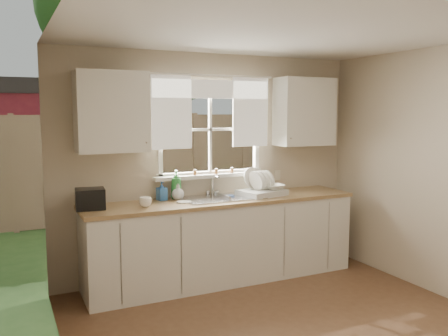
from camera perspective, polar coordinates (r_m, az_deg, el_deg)
name	(u,v)px	position (r m, az deg, el deg)	size (l,w,h in m)	color
room_walls	(322,194)	(3.63, 11.68, -3.11)	(3.62, 4.02, 2.50)	beige
ceiling	(321,23)	(3.69, 11.54, 16.76)	(3.60, 4.00, 0.02)	silver
window	(211,144)	(5.39, -1.60, 2.89)	(1.38, 0.16, 1.06)	white
curtains	(213,104)	(5.33, -1.39, 7.67)	(1.50, 0.03, 0.81)	white
base_cabinets	(223,241)	(5.28, -0.14, -8.79)	(3.00, 0.62, 0.87)	silver
countertop	(223,200)	(5.17, -0.14, -3.93)	(3.04, 0.65, 0.04)	#9A794D
upper_cabinet_left	(112,112)	(4.85, -13.37, 6.58)	(0.70, 0.33, 0.80)	silver
upper_cabinet_right	(304,112)	(5.79, 9.66, 6.68)	(0.70, 0.33, 0.80)	silver
wall_outlet	(277,175)	(5.82, 6.43, -0.87)	(0.08, 0.01, 0.12)	beige
sill_jars	(215,171)	(5.37, -1.13, -0.40)	(0.50, 0.04, 0.06)	brown
backyard	(123,43)	(11.77, -12.03, 14.52)	(20.00, 10.00, 6.13)	#335421
sink	(222,205)	(5.21, -0.29, -4.43)	(0.88, 0.52, 0.40)	#B7B7BC
dish_rack	(261,189)	(5.38, 4.51, -2.59)	(0.56, 0.47, 0.31)	silver
bowl	(274,187)	(5.40, 6.06, -2.28)	(0.23, 0.23, 0.06)	white
soap_bottle_a	(176,185)	(5.16, -5.77, -1.99)	(0.12, 0.12, 0.31)	green
soap_bottle_b	(162,191)	(5.10, -7.50, -2.75)	(0.09, 0.09, 0.20)	#2E64AD
soap_bottle_c	(178,192)	(5.13, -5.57, -2.86)	(0.13, 0.13, 0.17)	beige
saucer	(184,202)	(4.97, -4.84, -4.09)	(0.16, 0.16, 0.01)	white
cup	(145,202)	(4.78, -9.44, -4.07)	(0.13, 0.13, 0.10)	white
black_appliance	(90,199)	(4.79, -15.80, -3.58)	(0.27, 0.24, 0.20)	black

